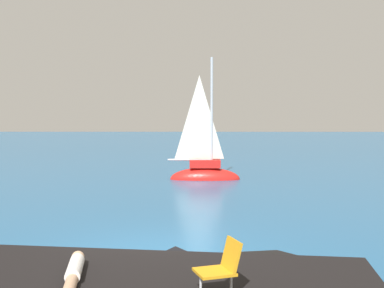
{
  "coord_description": "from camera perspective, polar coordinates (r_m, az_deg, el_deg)",
  "views": [
    {
      "loc": [
        0.94,
        -11.09,
        3.12
      ],
      "look_at": [
        0.69,
        9.67,
        1.89
      ],
      "focal_mm": 45.98,
      "sensor_mm": 36.0,
      "label": 1
    }
  ],
  "objects": [
    {
      "name": "ground_plane",
      "position": [
        11.56,
        -4.09,
        -12.26
      ],
      "size": [
        160.0,
        160.0,
        0.0
      ],
      "primitive_type": "plane",
      "color": "#236093"
    },
    {
      "name": "person_sunbather",
      "position": [
        8.24,
        -13.51,
        -14.15
      ],
      "size": [
        0.45,
        1.75,
        0.25
      ],
      "rotation": [
        0.0,
        0.0,
        4.87
      ],
      "color": "white",
      "rests_on": "shore_ledge"
    },
    {
      "name": "boulder_inland",
      "position": [
        10.32,
        -2.34,
        -14.19
      ],
      "size": [
        1.08,
        1.12,
        0.65
      ],
      "primitive_type": "cube",
      "rotation": [
        0.1,
        -0.16,
        0.77
      ],
      "color": "black",
      "rests_on": "ground"
    },
    {
      "name": "boulder_seaward",
      "position": [
        9.83,
        9.68,
        -15.13
      ],
      "size": [
        1.96,
        1.93,
        1.03
      ],
      "primitive_type": "cube",
      "rotation": [
        0.0,
        0.16,
        0.75
      ],
      "color": "black",
      "rests_on": "ground"
    },
    {
      "name": "beach_chair",
      "position": [
        7.24,
        3.51,
        -13.81
      ],
      "size": [
        0.72,
        0.65,
        0.8
      ],
      "rotation": [
        0.0,
        0.0,
        3.48
      ],
      "color": "orange",
      "rests_on": "shore_ledge"
    },
    {
      "name": "sailboat_near",
      "position": [
        23.79,
        1.47,
        -3.29
      ],
      "size": [
        3.49,
        1.17,
        6.45
      ],
      "rotation": [
        0.0,
        0.0,
        0.0
      ],
      "color": "red",
      "rests_on": "ground"
    }
  ]
}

